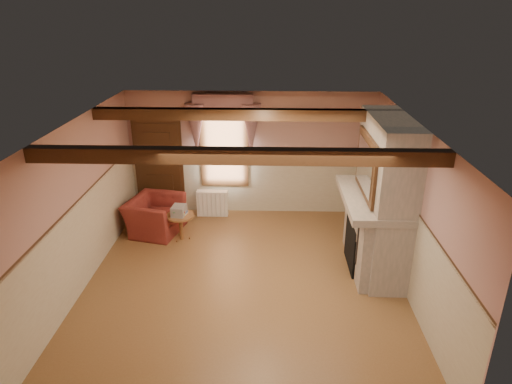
{
  "coord_description": "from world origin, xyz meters",
  "views": [
    {
      "loc": [
        0.43,
        -6.8,
        4.51
      ],
      "look_at": [
        0.18,
        0.8,
        1.37
      ],
      "focal_mm": 32.0,
      "sensor_mm": 36.0,
      "label": 1
    }
  ],
  "objects_px": {
    "oil_lamp": "(369,178)",
    "side_table": "(181,227)",
    "mantel_clock": "(365,174)",
    "armchair": "(155,215)",
    "radiator": "(212,203)",
    "bowl": "(376,197)"
  },
  "relations": [
    {
      "from": "mantel_clock",
      "to": "armchair",
      "type": "bearing_deg",
      "value": 173.89
    },
    {
      "from": "radiator",
      "to": "mantel_clock",
      "type": "xyz_separation_m",
      "value": [
        3.13,
        -1.3,
        1.22
      ]
    },
    {
      "from": "oil_lamp",
      "to": "armchair",
      "type": "bearing_deg",
      "value": 169.56
    },
    {
      "from": "bowl",
      "to": "armchair",
      "type": "bearing_deg",
      "value": 161.52
    },
    {
      "from": "side_table",
      "to": "radiator",
      "type": "distance_m",
      "value": 1.28
    },
    {
      "from": "armchair",
      "to": "mantel_clock",
      "type": "relative_size",
      "value": 4.76
    },
    {
      "from": "armchair",
      "to": "mantel_clock",
      "type": "height_order",
      "value": "mantel_clock"
    },
    {
      "from": "bowl",
      "to": "oil_lamp",
      "type": "relative_size",
      "value": 1.33
    },
    {
      "from": "armchair",
      "to": "oil_lamp",
      "type": "height_order",
      "value": "oil_lamp"
    },
    {
      "from": "side_table",
      "to": "bowl",
      "type": "relative_size",
      "value": 1.53
    },
    {
      "from": "radiator",
      "to": "bowl",
      "type": "relative_size",
      "value": 1.87
    },
    {
      "from": "oil_lamp",
      "to": "bowl",
      "type": "bearing_deg",
      "value": -90.0
    },
    {
      "from": "side_table",
      "to": "mantel_clock",
      "type": "xyz_separation_m",
      "value": [
        3.63,
        -0.12,
        1.25
      ]
    },
    {
      "from": "mantel_clock",
      "to": "oil_lamp",
      "type": "height_order",
      "value": "oil_lamp"
    },
    {
      "from": "oil_lamp",
      "to": "side_table",
      "type": "bearing_deg",
      "value": 172.96
    },
    {
      "from": "bowl",
      "to": "oil_lamp",
      "type": "distance_m",
      "value": 0.64
    },
    {
      "from": "armchair",
      "to": "radiator",
      "type": "distance_m",
      "value": 1.4
    },
    {
      "from": "side_table",
      "to": "oil_lamp",
      "type": "bearing_deg",
      "value": -7.04
    },
    {
      "from": "bowl",
      "to": "oil_lamp",
      "type": "bearing_deg",
      "value": 90.0
    },
    {
      "from": "bowl",
      "to": "mantel_clock",
      "type": "bearing_deg",
      "value": 90.0
    },
    {
      "from": "mantel_clock",
      "to": "oil_lamp",
      "type": "xyz_separation_m",
      "value": [
        0.0,
        -0.33,
        0.04
      ]
    },
    {
      "from": "mantel_clock",
      "to": "bowl",
      "type": "bearing_deg",
      "value": -90.0
    }
  ]
}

